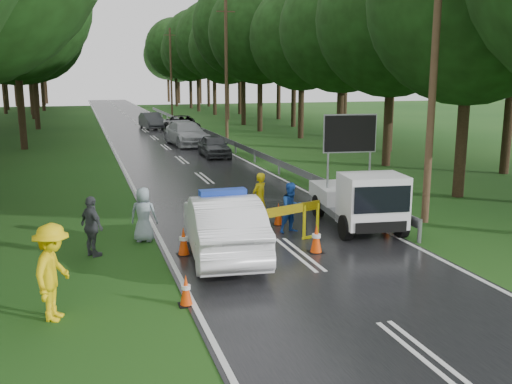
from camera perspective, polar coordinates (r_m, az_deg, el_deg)
name	(u,v)px	position (r m, az deg, el deg)	size (l,w,h in m)	color
ground	(299,255)	(15.39, 4.29, -6.26)	(160.00, 160.00, 0.00)	#164112
road	(154,138)	(44.19, -10.15, 5.34)	(7.00, 140.00, 0.02)	black
guardrail	(203,130)	(44.42, -5.35, 6.20)	(0.12, 60.06, 0.70)	gray
utility_pole_near	(434,63)	(18.88, 17.40, 12.17)	(1.40, 0.24, 10.00)	#4C3323
utility_pole_mid	(226,70)	(42.94, -2.99, 12.08)	(1.40, 0.24, 10.00)	#4C3323
utility_pole_far	(171,72)	(68.43, -8.50, 11.81)	(1.40, 0.24, 10.00)	#4C3323
police_sedan	(223,226)	(15.07, -3.31, -3.37)	(2.23, 5.12, 1.80)	white
work_truck	(360,199)	(18.01, 10.34, -0.69)	(2.42, 4.52, 3.44)	gray
barrier	(283,216)	(16.02, 2.75, -2.38)	(2.57, 0.92, 1.12)	#FEED0D
officer	(259,198)	(18.41, 0.35, -0.59)	(0.60, 0.39, 1.64)	#D1B80B
civilian	(292,208)	(17.29, 3.58, -1.58)	(0.75, 0.59, 1.55)	#1B4DB3
bystander_left	(53,272)	(11.82, -19.64, -7.57)	(1.25, 0.72, 1.94)	yellow
bystander_mid	(92,226)	(15.60, -16.09, -3.33)	(0.95, 0.40, 1.63)	#3F4247
bystander_right	(144,215)	(16.65, -11.18, -2.23)	(0.77, 0.50, 1.59)	#8D9EA9
queue_car_first	(214,146)	(33.60, -4.21, 4.62)	(1.50, 3.73, 1.27)	#3D4044
queue_car_second	(187,134)	(39.32, -6.95, 5.82)	(2.21, 5.43, 1.58)	#AEB0B6
queue_car_third	(182,125)	(46.42, -7.39, 6.65)	(2.51, 5.45, 1.51)	black
queue_car_fourth	(151,121)	(52.09, -10.42, 7.04)	(1.50, 4.31, 1.42)	#3C3F43
cone_near_left	(186,291)	(12.09, -7.02, -9.76)	(0.32, 0.32, 0.67)	black
cone_center	(316,239)	(15.46, 6.04, -4.70)	(0.38, 0.38, 0.80)	black
cone_far	(278,214)	(18.20, 2.26, -2.24)	(0.35, 0.35, 0.74)	black
cone_left_mid	(184,242)	(15.30, -7.26, -4.95)	(0.37, 0.37, 0.78)	black
cone_right	(387,219)	(18.08, 12.94, -2.65)	(0.34, 0.34, 0.73)	black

